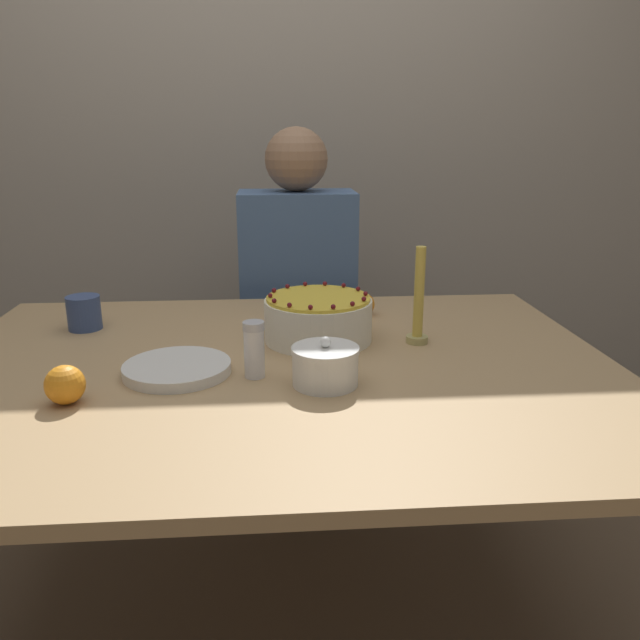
# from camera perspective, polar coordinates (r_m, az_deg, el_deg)

# --- Properties ---
(ground_plane) EXTENTS (12.00, 12.00, 0.00)m
(ground_plane) POSITION_cam_1_polar(r_m,az_deg,el_deg) (1.85, -3.40, -25.83)
(ground_plane) COLOR brown
(wall_behind) EXTENTS (8.00, 0.05, 2.60)m
(wall_behind) POSITION_cam_1_polar(r_m,az_deg,el_deg) (2.76, -4.47, 17.76)
(wall_behind) COLOR #ADA393
(wall_behind) RESTS_ON ground_plane
(dining_table) EXTENTS (1.59, 1.20, 0.73)m
(dining_table) POSITION_cam_1_polar(r_m,az_deg,el_deg) (1.49, -3.83, -7.13)
(dining_table) COLOR tan
(dining_table) RESTS_ON ground_plane
(cake) EXTENTS (0.28, 0.28, 0.13)m
(cake) POSITION_cam_1_polar(r_m,az_deg,el_deg) (1.60, 0.00, 0.13)
(cake) COLOR white
(cake) RESTS_ON dining_table
(sugar_bowl) EXTENTS (0.14, 0.14, 0.11)m
(sugar_bowl) POSITION_cam_1_polar(r_m,az_deg,el_deg) (1.32, 0.69, -4.19)
(sugar_bowl) COLOR white
(sugar_bowl) RESTS_ON dining_table
(sugar_shaker) EXTENTS (0.05, 0.05, 0.13)m
(sugar_shaker) POSITION_cam_1_polar(r_m,az_deg,el_deg) (1.36, -5.84, -2.67)
(sugar_shaker) COLOR white
(sugar_shaker) RESTS_ON dining_table
(plate_stack) EXTENTS (0.24, 0.24, 0.02)m
(plate_stack) POSITION_cam_1_polar(r_m,az_deg,el_deg) (1.43, -12.74, -4.34)
(plate_stack) COLOR white
(plate_stack) RESTS_ON dining_table
(candle) EXTENTS (0.06, 0.06, 0.25)m
(candle) POSITION_cam_1_polar(r_m,az_deg,el_deg) (1.59, 9.16, 1.34)
(candle) COLOR tan
(candle) RESTS_ON dining_table
(cup) EXTENTS (0.09, 0.09, 0.09)m
(cup) POSITION_cam_1_polar(r_m,az_deg,el_deg) (1.81, -20.62, 0.63)
(cup) COLOR #384C7F
(cup) RESTS_ON dining_table
(orange_fruit_0) EXTENTS (0.08, 0.08, 0.08)m
(orange_fruit_0) POSITION_cam_1_polar(r_m,az_deg,el_deg) (1.33, -22.09, -5.50)
(orange_fruit_0) COLOR orange
(orange_fruit_0) RESTS_ON dining_table
(orange_fruit_1) EXTENTS (0.06, 0.06, 0.06)m
(orange_fruit_1) POSITION_cam_1_polar(r_m,az_deg,el_deg) (1.84, 4.16, 1.46)
(orange_fruit_1) COLOR orange
(orange_fruit_1) RESTS_ON dining_table
(person_man_blue_shirt) EXTENTS (0.40, 0.34, 1.27)m
(person_man_blue_shirt) POSITION_cam_1_polar(r_m,az_deg,el_deg) (2.27, -1.89, -1.01)
(person_man_blue_shirt) COLOR #473D33
(person_man_blue_shirt) RESTS_ON ground_plane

